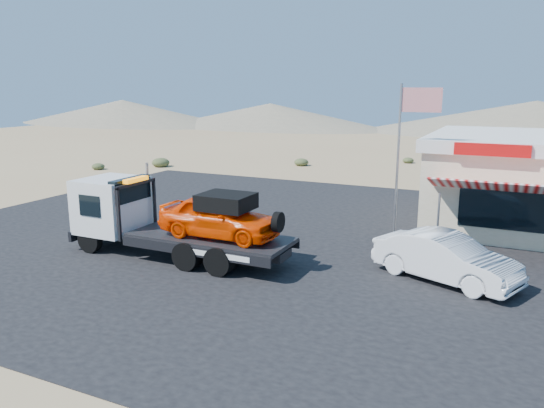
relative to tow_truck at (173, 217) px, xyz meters
The scene contains 7 objects.
ground 2.59m from the tow_truck, 31.87° to the left, with size 120.00×120.00×0.00m, color #987956.
asphalt_lot 5.81m from the tow_truck, 47.26° to the left, with size 32.00×24.00×0.02m, color black.
tow_truck is the anchor object (origin of this frame).
white_sedan 9.16m from the tow_truck, 10.12° to the left, with size 1.56×4.47×1.47m, color silver.
flagpole 9.09m from the tow_truck, 39.83° to the left, with size 1.55×0.10×6.00m.
desert_scrub 17.00m from the tow_truck, 133.09° to the left, with size 23.42×33.73×0.71m.
distant_hills 56.83m from the tow_truck, 98.05° to the left, with size 126.00×48.00×4.20m.
Camera 1 is at (9.03, -15.86, 5.91)m, focal length 35.00 mm.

